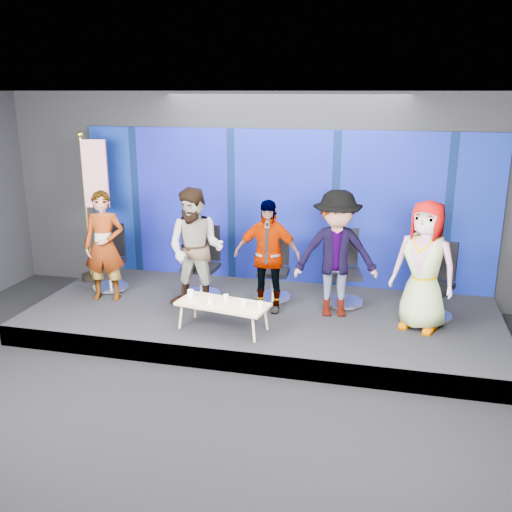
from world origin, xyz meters
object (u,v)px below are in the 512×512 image
object	(u,v)px
chair_e	(433,293)
panelist_e	(424,266)
chair_a	(110,268)
panelist_a	(104,246)
chair_d	(343,280)
flag_stand	(93,204)
chair_c	(274,277)
mug_c	(226,297)
mug_a	(191,293)
mug_d	(243,303)
mug_e	(260,305)
chair_b	(202,273)
coffee_table	(223,305)
panelist_c	(267,256)
mug_b	(210,301)
panelist_d	(336,254)
panelist_b	(196,249)

from	to	relation	value
chair_e	panelist_e	size ratio (longest dim) A/B	0.62
chair_a	panelist_a	bearing A→B (deg)	-80.94
chair_a	chair_d	distance (m)	3.85
chair_d	flag_stand	xyz separation A→B (m)	(-4.26, 0.12, 0.98)
chair_c	mug_c	xyz separation A→B (m)	(-0.41, -1.28, 0.09)
mug_a	mug_d	world-z (taller)	mug_a
mug_e	mug_d	bearing A→B (deg)	176.34
chair_d	flag_stand	size ratio (longest dim) A/B	0.45
chair_b	mug_e	size ratio (longest dim) A/B	11.91
coffee_table	flag_stand	distance (m)	3.30
panelist_c	mug_b	world-z (taller)	panelist_c
chair_c	panelist_d	world-z (taller)	panelist_d
panelist_e	chair_d	bearing A→B (deg)	170.18
chair_e	panelist_b	bearing A→B (deg)	-150.39
panelist_e	mug_b	xyz separation A→B (m)	(-2.82, -0.77, -0.47)
panelist_a	mug_c	world-z (taller)	panelist_a
panelist_b	chair_e	world-z (taller)	panelist_b
panelist_e	mug_e	xyz separation A→B (m)	(-2.12, -0.77, -0.47)
chair_b	mug_e	xyz separation A→B (m)	(1.26, -1.30, 0.06)
chair_d	coffee_table	xyz separation A→B (m)	(-1.51, -1.42, -0.02)
chair_b	panelist_b	distance (m)	0.75
panelist_b	panelist_e	world-z (taller)	panelist_b
chair_c	panelist_d	bearing A→B (deg)	-27.76
chair_e	mug_a	world-z (taller)	chair_e
coffee_table	mug_b	world-z (taller)	mug_b
mug_a	mug_e	xyz separation A→B (m)	(1.06, -0.19, -0.00)
panelist_e	mug_a	distance (m)	3.26
chair_b	chair_c	size ratio (longest dim) A/B	1.09
mug_a	flag_stand	world-z (taller)	flag_stand
chair_c	mug_b	world-z (taller)	chair_c
panelist_a	mug_d	distance (m)	2.61
panelist_c	panelist_d	size ratio (longest dim) A/B	0.91
mug_d	panelist_d	bearing A→B (deg)	40.66
chair_a	chair_b	distance (m)	1.61
chair_a	panelist_c	bearing A→B (deg)	-18.34
chair_b	chair_d	distance (m)	2.24
flag_stand	panelist_a	bearing A→B (deg)	-63.62
chair_b	flag_stand	size ratio (longest dim) A/B	0.44
panelist_b	chair_c	bearing A→B (deg)	34.26
flag_stand	chair_c	bearing A→B (deg)	-12.91
panelist_c	mug_e	xyz separation A→B (m)	(0.12, -0.96, -0.41)
chair_a	mug_b	world-z (taller)	chair_a
panelist_d	mug_c	bearing A→B (deg)	-162.13
coffee_table	mug_b	bearing A→B (deg)	-153.34
coffee_table	mug_c	xyz separation A→B (m)	(0.01, 0.11, 0.07)
chair_c	chair_d	xyz separation A→B (m)	(1.09, 0.03, 0.03)
mug_a	mug_c	size ratio (longest dim) A/B	1.23
flag_stand	panelist_d	bearing A→B (deg)	-18.69
chair_d	chair_e	size ratio (longest dim) A/B	1.03
chair_d	mug_e	bearing A→B (deg)	-134.74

